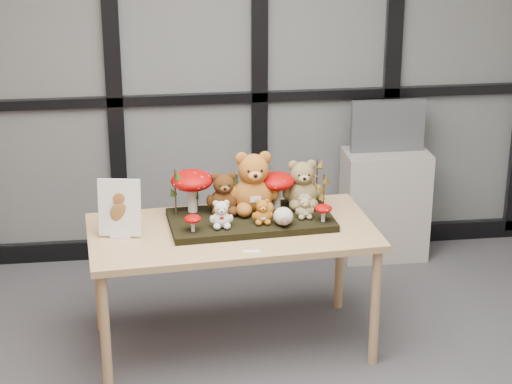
{
  "coord_description": "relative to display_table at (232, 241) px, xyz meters",
  "views": [
    {
      "loc": [
        -0.3,
        -3.13,
        2.57
      ],
      "look_at": [
        0.26,
        1.19,
        0.9
      ],
      "focal_mm": 65.0,
      "sensor_mm": 36.0,
      "label": 1
    }
  ],
  "objects": [
    {
      "name": "room_shell",
      "position": [
        -0.14,
        -1.23,
        1.06
      ],
      "size": [
        5.0,
        5.0,
        5.0
      ],
      "color": "beige",
      "rests_on": "floor"
    },
    {
      "name": "glass_partition",
      "position": [
        -0.14,
        1.24,
        0.8
      ],
      "size": [
        4.9,
        0.06,
        2.78
      ],
      "color": "#2D383F",
      "rests_on": "floor"
    },
    {
      "name": "display_table",
      "position": [
        0.0,
        0.0,
        0.0
      ],
      "size": [
        1.52,
        0.84,
        0.69
      ],
      "rotation": [
        0.0,
        0.0,
        0.07
      ],
      "color": "tan",
      "rests_on": "floor"
    },
    {
      "name": "diorama_tray",
      "position": [
        0.11,
        0.06,
        0.09
      ],
      "size": [
        0.87,
        0.48,
        0.04
      ],
      "primitive_type": "cube",
      "rotation": [
        0.0,
        0.0,
        0.07
      ],
      "color": "black",
      "rests_on": "display_table"
    },
    {
      "name": "bear_pooh_yellow",
      "position": [
        0.13,
        0.15,
        0.28
      ],
      "size": [
        0.29,
        0.27,
        0.36
      ],
      "primitive_type": null,
      "rotation": [
        0.0,
        0.0,
        0.07
      ],
      "color": "#A75F21",
      "rests_on": "diorama_tray"
    },
    {
      "name": "bear_brown_medium",
      "position": [
        -0.03,
        0.14,
        0.23
      ],
      "size": [
        0.2,
        0.18,
        0.25
      ],
      "primitive_type": null,
      "rotation": [
        0.0,
        0.0,
        0.07
      ],
      "color": "#47250D",
      "rests_on": "diorama_tray"
    },
    {
      "name": "bear_tan_back",
      "position": [
        0.4,
        0.19,
        0.25
      ],
      "size": [
        0.23,
        0.21,
        0.28
      ],
      "primitive_type": null,
      "rotation": [
        0.0,
        0.0,
        0.07
      ],
      "color": "olive",
      "rests_on": "diorama_tray"
    },
    {
      "name": "bear_small_yellow",
      "position": [
        0.15,
        -0.02,
        0.17
      ],
      "size": [
        0.12,
        0.11,
        0.14
      ],
      "primitive_type": null,
      "rotation": [
        0.0,
        0.0,
        0.07
      ],
      "color": "#AB6216",
      "rests_on": "diorama_tray"
    },
    {
      "name": "bear_white_bow",
      "position": [
        -0.06,
        -0.05,
        0.18
      ],
      "size": [
        0.13,
        0.12,
        0.16
      ],
      "primitive_type": null,
      "rotation": [
        0.0,
        0.0,
        0.07
      ],
      "color": "silver",
      "rests_on": "diorama_tray"
    },
    {
      "name": "bear_beige_small",
      "position": [
        0.38,
        0.02,
        0.17
      ],
      "size": [
        0.11,
        0.1,
        0.13
      ],
      "primitive_type": null,
      "rotation": [
        0.0,
        0.0,
        0.07
      ],
      "color": "tan",
      "rests_on": "diorama_tray"
    },
    {
      "name": "plush_cream_hedgehog",
      "position": [
        0.26,
        -0.06,
        0.15
      ],
      "size": [
        0.08,
        0.08,
        0.1
      ],
      "primitive_type": null,
      "rotation": [
        0.0,
        0.0,
        0.07
      ],
      "color": "beige",
      "rests_on": "diorama_tray"
    },
    {
      "name": "mushroom_back_left",
      "position": [
        -0.19,
        0.18,
        0.23
      ],
      "size": [
        0.22,
        0.22,
        0.25
      ],
      "primitive_type": null,
      "color": "#990504",
      "rests_on": "diorama_tray"
    },
    {
      "name": "mushroom_back_right",
      "position": [
        0.26,
        0.17,
        0.21
      ],
      "size": [
        0.19,
        0.19,
        0.22
      ],
      "primitive_type": null,
      "color": "#990504",
      "rests_on": "diorama_tray"
    },
    {
      "name": "mushroom_front_left",
      "position": [
        -0.21,
        -0.09,
        0.15
      ],
      "size": [
        0.09,
        0.09,
        0.09
      ],
      "primitive_type": null,
      "color": "#990504",
      "rests_on": "diorama_tray"
    },
    {
      "name": "mushroom_front_right",
      "position": [
        0.47,
        -0.04,
        0.15
      ],
      "size": [
        0.09,
        0.09,
        0.1
      ],
      "primitive_type": null,
      "color": "#990504",
      "rests_on": "diorama_tray"
    },
    {
      "name": "sprig_green_far_left",
      "position": [
        -0.28,
        0.14,
        0.23
      ],
      "size": [
        0.05,
        0.05,
        0.25
      ],
      "primitive_type": null,
      "color": "#113D0D",
      "rests_on": "diorama_tray"
    },
    {
      "name": "sprig_green_mid_left",
      "position": [
        -0.16,
        0.2,
        0.2
      ],
      "size": [
        0.05,
        0.05,
        0.2
      ],
      "primitive_type": null,
      "color": "#113D0D",
      "rests_on": "diorama_tray"
    },
    {
      "name": "sprig_dry_far_right",
      "position": [
        0.48,
        0.18,
        0.23
      ],
      "size": [
        0.05,
        0.05,
        0.26
      ],
      "primitive_type": null,
      "color": "brown",
      "rests_on": "diorama_tray"
    },
    {
      "name": "sprig_dry_mid_right",
      "position": [
        0.49,
        0.07,
        0.21
      ],
      "size": [
        0.05,
        0.05,
        0.22
      ],
      "primitive_type": null,
      "color": "brown",
      "rests_on": "diorama_tray"
    },
    {
      "name": "sprig_green_centre",
      "position": [
        0.05,
        0.22,
        0.19
      ],
      "size": [
        0.05,
        0.05,
        0.18
      ],
      "primitive_type": null,
      "color": "#113D0D",
      "rests_on": "diorama_tray"
    },
    {
      "name": "sign_holder",
      "position": [
        -0.57,
        -0.03,
        0.21
      ],
      "size": [
        0.22,
        0.08,
        0.31
      ],
      "rotation": [
        0.0,
        0.0,
        -0.18
      ],
      "color": "silver",
      "rests_on": "display_table"
    },
    {
      "name": "label_card",
      "position": [
        0.07,
        -0.29,
        0.07
      ],
      "size": [
        0.08,
        0.03,
        0.0
      ],
      "primitive_type": "cube",
      "color": "white",
      "rests_on": "display_table"
    },
    {
      "name": "cabinet",
      "position": [
        1.1,
        1.04,
        -0.26
      ],
      "size": [
        0.54,
        0.31,
        0.71
      ],
      "primitive_type": "cube",
      "color": "#A7A095",
      "rests_on": "floor"
    },
    {
      "name": "monitor",
      "position": [
        1.1,
        1.06,
        0.26
      ],
      "size": [
        0.47,
        0.05,
        0.33
      ],
      "color": "#52545A",
      "rests_on": "cabinet"
    }
  ]
}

